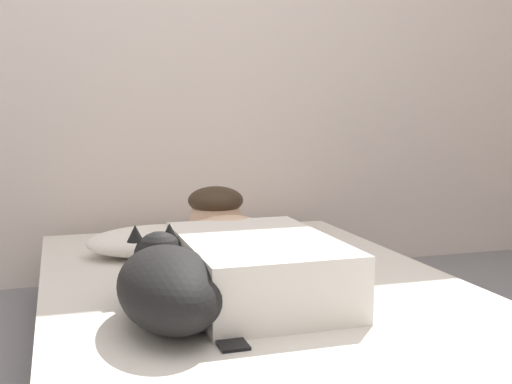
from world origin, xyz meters
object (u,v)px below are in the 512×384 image
(pillow, at_px, (156,241))
(dog, at_px, (168,283))
(cell_phone, at_px, (229,340))
(person_lying, at_px, (244,252))
(coffee_cup, at_px, (262,248))
(bed, at_px, (255,324))

(pillow, distance_m, dog, 0.78)
(pillow, distance_m, cell_phone, 0.96)
(person_lying, relative_size, coffee_cup, 7.36)
(bed, relative_size, cell_phone, 14.62)
(bed, relative_size, pillow, 3.94)
(cell_phone, bearing_deg, dog, 121.17)
(pillow, relative_size, coffee_cup, 4.16)
(bed, distance_m, coffee_cup, 0.39)
(pillow, relative_size, dog, 0.90)
(bed, relative_size, person_lying, 2.23)
(coffee_cup, bearing_deg, dog, -126.61)
(bed, height_order, dog, dog)
(bed, height_order, person_lying, person_lying)
(person_lying, bearing_deg, dog, -136.22)
(person_lying, height_order, dog, person_lying)
(coffee_cup, distance_m, cell_phone, 0.86)
(pillow, distance_m, person_lying, 0.54)
(bed, bearing_deg, dog, -138.94)
(coffee_cup, bearing_deg, pillow, 155.69)
(pillow, bearing_deg, person_lying, -68.55)
(coffee_cup, bearing_deg, person_lying, -116.58)
(bed, distance_m, cell_phone, 0.53)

